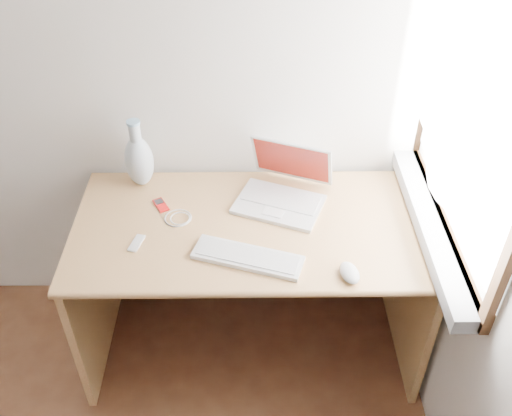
{
  "coord_description": "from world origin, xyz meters",
  "views": [
    {
      "loc": [
        1.03,
        -0.28,
        2.17
      ],
      "look_at": [
        1.05,
        1.35,
        0.83
      ],
      "focal_mm": 40.0,
      "sensor_mm": 36.0,
      "label": 1
    }
  ],
  "objects_px": {
    "laptop": "(279,189)",
    "external_keyboard": "(248,257)",
    "vase": "(139,159)",
    "desk": "(252,249)"
  },
  "relations": [
    {
      "from": "desk",
      "to": "laptop",
      "type": "height_order",
      "value": "laptop"
    },
    {
      "from": "desk",
      "to": "vase",
      "type": "bearing_deg",
      "value": 157.86
    },
    {
      "from": "laptop",
      "to": "external_keyboard",
      "type": "bearing_deg",
      "value": -88.14
    },
    {
      "from": "external_keyboard",
      "to": "desk",
      "type": "bearing_deg",
      "value": 104.84
    },
    {
      "from": "desk",
      "to": "vase",
      "type": "distance_m",
      "value": 0.6
    },
    {
      "from": "external_keyboard",
      "to": "laptop",
      "type": "bearing_deg",
      "value": 88.16
    },
    {
      "from": "desk",
      "to": "external_keyboard",
      "type": "bearing_deg",
      "value": -93.03
    },
    {
      "from": "vase",
      "to": "external_keyboard",
      "type": "bearing_deg",
      "value": -45.96
    },
    {
      "from": "desk",
      "to": "vase",
      "type": "xyz_separation_m",
      "value": [
        -0.46,
        0.19,
        0.33
      ]
    },
    {
      "from": "laptop",
      "to": "desk",
      "type": "bearing_deg",
      "value": -124.51
    }
  ]
}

